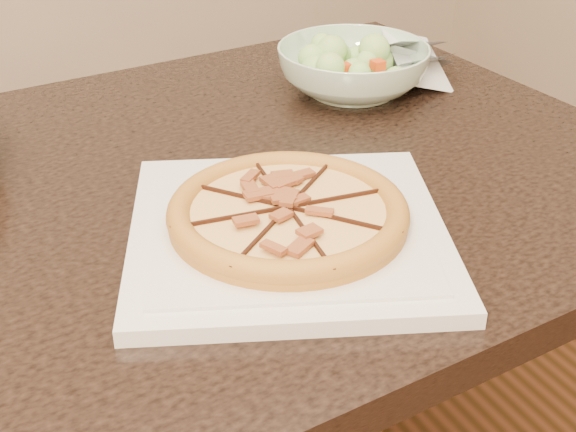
% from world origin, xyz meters
% --- Properties ---
extents(dining_table, '(1.34, 0.92, 0.75)m').
position_xyz_m(dining_table, '(0.08, 0.15, 0.64)').
color(dining_table, black).
rests_on(dining_table, floor).
extents(plate, '(0.43, 0.43, 0.02)m').
position_xyz_m(plate, '(0.19, -0.01, 0.76)').
color(plate, silver).
rests_on(plate, dining_table).
extents(pizza, '(0.25, 0.25, 0.03)m').
position_xyz_m(pizza, '(0.19, -0.01, 0.78)').
color(pizza, '#AC6E2B').
rests_on(pizza, plate).
extents(salad_bowl, '(0.23, 0.23, 0.07)m').
position_xyz_m(salad_bowl, '(0.47, 0.32, 0.79)').
color(salad_bowl, silver).
rests_on(salad_bowl, dining_table).
extents(salad, '(0.12, 0.12, 0.04)m').
position_xyz_m(salad, '(0.47, 0.32, 0.84)').
color(salad, '#B2D27F').
rests_on(salad, salad_bowl).
extents(cling_film, '(0.17, 0.15, 0.05)m').
position_xyz_m(cling_film, '(0.59, 0.33, 0.78)').
color(cling_film, silver).
rests_on(cling_film, dining_table).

